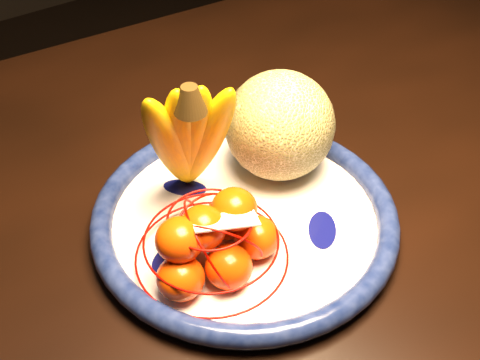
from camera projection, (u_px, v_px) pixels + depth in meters
dining_table at (217, 227)px, 0.88m from camera, size 1.68×1.08×0.81m
fruit_bowl at (245, 217)px, 0.75m from camera, size 0.38×0.38×0.03m
cantaloupe at (280, 125)px, 0.78m from camera, size 0.14×0.14×0.14m
banana_bunch at (188, 134)px, 0.71m from camera, size 0.13×0.14×0.21m
mandarin_bag at (212, 240)px, 0.68m from camera, size 0.20×0.20×0.11m
price_tag at (225, 221)px, 0.64m from camera, size 0.08×0.05×0.01m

